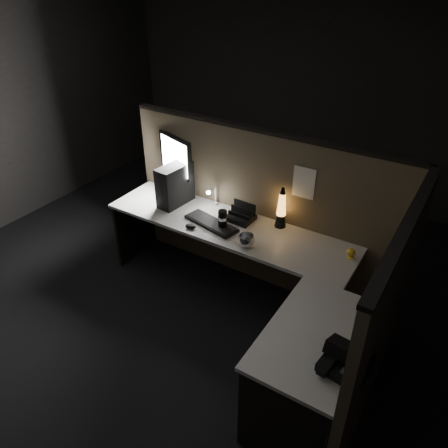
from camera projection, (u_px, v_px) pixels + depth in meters
The scene contains 17 objects.
floor at pixel (205, 334), 3.72m from camera, with size 6.00×6.00×0.00m, color black.
room_shell at pixel (200, 158), 2.86m from camera, with size 6.00×6.00×6.00m.
partition_back at pixel (260, 211), 3.99m from camera, with size 2.66×0.06×1.50m, color brown.
partition_right at pixel (383, 322), 2.80m from camera, with size 0.06×1.66×1.50m, color brown.
desk at pixel (240, 271), 3.52m from camera, with size 2.60×1.60×0.73m.
pc_tower at pixel (175, 185), 4.07m from camera, with size 0.17×0.37×0.39m, color black.
monitor at pixel (176, 160), 4.14m from camera, with size 0.45×0.21×0.60m.
keyboard at pixel (211, 223), 3.83m from camera, with size 0.52×0.17×0.03m, color black.
mouse at pixel (190, 226), 3.78m from camera, with size 0.09×0.07×0.04m, color black.
clip_lamp at pixel (212, 196), 4.04m from camera, with size 0.04×0.16×0.20m.
organizer at pixel (241, 216), 3.89m from camera, with size 0.23×0.21×0.17m.
lava_lamp at pixel (281, 211), 3.74m from camera, with size 0.10×0.10×0.37m.
travel_mug at pixel (223, 220), 3.73m from camera, with size 0.08×0.08×0.18m, color black.
steel_mug at pixel (247, 241), 3.53m from camera, with size 0.13×0.13×0.10m, color #B5B5BC.
figurine at pixel (351, 252), 3.39m from camera, with size 0.06×0.06×0.06m, color yellow.
pinned_paper at pixel (304, 183), 3.57m from camera, with size 0.19×0.00×0.27m, color white.
desk_phone at pixel (346, 361), 2.49m from camera, with size 0.29×0.29×0.16m.
Camera 1 is at (1.55, -2.17, 2.77)m, focal length 35.00 mm.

